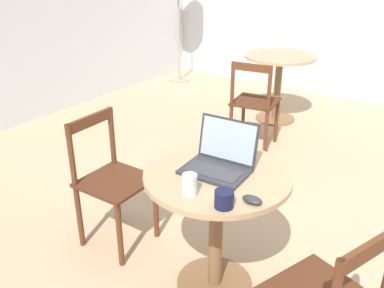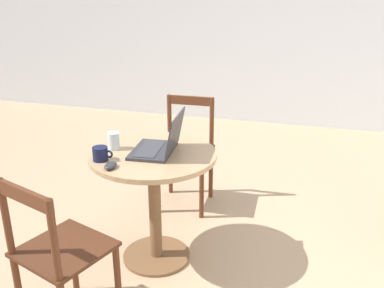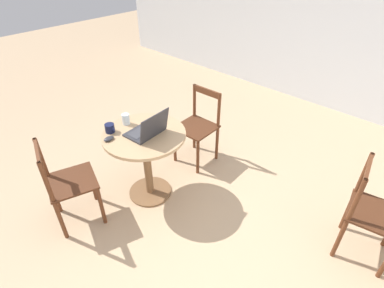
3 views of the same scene
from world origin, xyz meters
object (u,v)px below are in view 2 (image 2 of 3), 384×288
(cafe_table_near, at_px, (154,180))
(chair_near_back, at_px, (186,152))
(laptop, at_px, (160,145))
(drinking_glass, at_px, (114,141))
(chair_near_front, at_px, (58,255))
(mug, at_px, (101,154))
(mouse, at_px, (111,166))

(cafe_table_near, relative_size, chair_near_back, 0.89)
(laptop, relative_size, drinking_glass, 3.39)
(chair_near_front, distance_m, mug, 0.62)
(chair_near_front, relative_size, laptop, 2.43)
(chair_near_back, xyz_separation_m, chair_near_front, (-0.22, -1.50, 0.00))
(chair_near_front, xyz_separation_m, laptop, (0.28, 0.73, 0.35))
(mouse, distance_m, mug, 0.14)
(chair_near_back, relative_size, chair_near_front, 1.00)
(chair_near_front, relative_size, mouse, 8.72)
(laptop, relative_size, mouse, 3.59)
(chair_near_front, bearing_deg, chair_near_back, 81.82)
(mug, relative_size, drinking_glass, 1.18)
(drinking_glass, bearing_deg, chair_near_front, -89.03)
(cafe_table_near, bearing_deg, chair_near_back, 91.96)
(cafe_table_near, relative_size, chair_near_front, 0.89)
(mug, bearing_deg, cafe_table_near, 38.29)
(cafe_table_near, distance_m, chair_near_back, 0.80)
(drinking_glass, bearing_deg, chair_near_back, 74.06)
(chair_near_back, height_order, mouse, chair_near_back)
(laptop, height_order, mug, laptop)
(chair_near_front, xyz_separation_m, mouse, (0.10, 0.43, 0.32))
(chair_near_front, distance_m, laptop, 0.86)
(chair_near_front, xyz_separation_m, drinking_glass, (-0.01, 0.70, 0.35))
(drinking_glass, bearing_deg, mouse, -68.11)
(chair_near_back, relative_size, mug, 7.00)
(mouse, relative_size, drinking_glass, 0.94)
(chair_near_front, height_order, laptop, laptop)
(chair_near_front, relative_size, drinking_glass, 8.23)
(laptop, relative_size, mug, 2.88)
(chair_near_back, distance_m, mug, 1.07)
(chair_near_back, bearing_deg, mouse, -96.20)
(chair_near_back, bearing_deg, laptop, -85.04)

